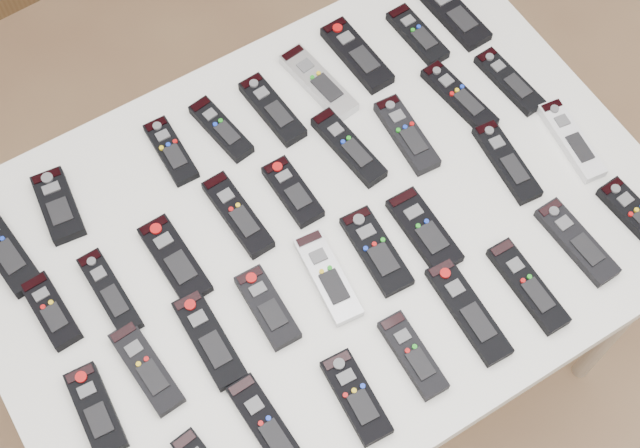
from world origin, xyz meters
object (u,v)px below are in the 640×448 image
remote_3 (221,129)px  remote_32 (468,311)px  remote_7 (417,35)px  remote_22 (328,277)px  remote_11 (175,259)px  remote_17 (509,81)px  remote_30 (356,397)px  remote_15 (407,135)px  remote_29 (268,427)px  remote_20 (209,339)px  remote_34 (577,242)px  remote_13 (293,192)px  table (320,242)px  remote_14 (349,147)px  remote_16 (459,97)px  remote_18 (96,410)px  remote_9 (51,311)px  remote_10 (110,293)px  remote_21 (268,307)px  remote_25 (507,162)px  remote_23 (376,251)px  remote_4 (272,110)px  remote_8 (454,15)px  remote_12 (238,215)px  remote_33 (528,286)px  remote_2 (171,151)px  remote_1 (58,206)px  remote_35 (637,217)px  remote_6 (357,55)px  remote_24 (424,231)px  remote_0 (4,249)px

remote_3 → remote_32: 0.59m
remote_7 → remote_32: size_ratio=0.76×
remote_22 → remote_11: bearing=147.1°
remote_17 → remote_30: remote_30 is taller
remote_15 → remote_29: remote_15 is taller
remote_20 → remote_34: (0.66, -0.19, 0.00)m
remote_13 → remote_30: (-0.11, -0.39, 0.00)m
table → remote_11: (-0.26, 0.08, 0.07)m
remote_7 → remote_17: remote_7 is taller
remote_14 → remote_20: remote_14 is taller
remote_29 → remote_16: bearing=27.3°
remote_3 → remote_7: remote_3 is taller
remote_18 → table: bearing=15.0°
remote_9 → remote_10: (0.10, -0.02, -0.00)m
remote_21 → remote_25: bearing=3.3°
remote_32 → remote_23: bearing=114.1°
remote_21 → remote_11: bearing=121.0°
remote_9 → remote_18: same height
remote_18 → remote_34: remote_18 is taller
remote_4 → remote_29: remote_4 is taller
remote_8 → remote_14: remote_14 is taller
remote_12 → remote_14: size_ratio=0.99×
remote_9 → remote_33: same height
remote_2 → remote_23: size_ratio=0.87×
remote_13 → remote_25: 0.41m
remote_7 → remote_33: remote_33 is taller
remote_9 → remote_25: (0.87, -0.18, -0.00)m
remote_23 → remote_30: bearing=-126.9°
remote_1 → remote_23: remote_1 is taller
remote_16 → remote_35: remote_35 is taller
remote_13 → remote_32: bearing=-69.9°
remote_20 → remote_32: 0.45m
remote_20 → remote_32: size_ratio=0.90×
remote_6 → remote_16: bearing=-61.4°
remote_10 → remote_21: size_ratio=1.13×
remote_16 → remote_24: 0.31m
remote_0 → remote_35: size_ratio=1.19×
remote_14 → remote_1: bearing=155.7°
remote_14 → remote_13: bearing=-175.1°
remote_10 → remote_14: size_ratio=0.94×
remote_3 → remote_10: (-0.33, -0.20, 0.00)m
remote_0 → remote_35: 1.16m
remote_24 → remote_35: 0.40m
remote_1 → remote_22: size_ratio=0.82×
remote_4 → remote_11: remote_4 is taller
remote_1 → remote_12: bearing=-28.1°
remote_13 → remote_12: bearing=173.5°
remote_15 → remote_30: (-0.36, -0.39, 0.00)m
remote_4 → remote_18: size_ratio=1.08×
remote_29 → remote_25: bearing=15.2°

